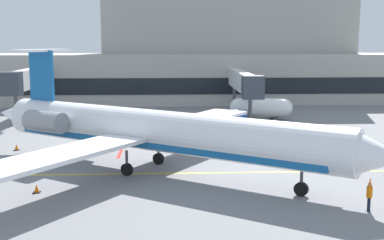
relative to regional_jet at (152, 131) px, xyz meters
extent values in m
cube|color=slate|center=(4.45, -2.59, -3.16)|extent=(120.00, 120.00, 0.10)
cube|color=yellow|center=(4.45, -0.74, -3.11)|extent=(108.00, 0.24, 0.01)
cube|color=red|center=(-3.03, 8.18, -3.11)|extent=(0.30, 8.00, 0.01)
cube|color=#ADA89E|center=(6.03, 43.46, 0.70)|extent=(67.77, 12.09, 7.63)
cube|color=#9F9A91|center=(11.20, 46.48, 10.28)|extent=(40.51, 8.46, 11.51)
cube|color=black|center=(6.03, 37.36, -0.07)|extent=(65.06, 0.12, 2.44)
cube|color=silver|center=(-16.50, 29.26, 1.86)|extent=(1.40, 16.30, 2.40)
cube|color=#2D333D|center=(-16.50, 20.21, 1.86)|extent=(2.40, 2.00, 2.64)
cylinder|color=#4C4C51|center=(-16.50, 35.91, -1.23)|extent=(0.44, 0.44, 3.77)
cylinder|color=#4C4C51|center=(-16.50, 21.91, -1.23)|extent=(0.44, 0.44, 3.77)
cube|color=silver|center=(10.90, 29.04, 1.38)|extent=(1.40, 16.74, 2.40)
cube|color=#2D333D|center=(10.90, 19.77, 1.38)|extent=(2.40, 2.00, 2.64)
cylinder|color=#4C4C51|center=(10.90, 35.91, -1.47)|extent=(0.44, 0.44, 3.29)
cylinder|color=#4C4C51|center=(10.90, 21.47, -1.47)|extent=(0.44, 0.44, 3.29)
cylinder|color=white|center=(0.49, -0.34, 0.05)|extent=(25.79, 19.07, 3.05)
cube|color=#145999|center=(0.49, -0.34, -0.79)|extent=(23.21, 17.16, 0.55)
cone|color=white|center=(13.40, -9.22, 0.05)|extent=(4.46, 4.37, 2.99)
cone|color=white|center=(-12.67, 8.72, 0.05)|extent=(4.74, 4.39, 2.59)
cube|color=white|center=(3.73, 7.43, -0.41)|extent=(10.55, 13.08, 0.28)
cube|color=white|center=(-5.61, -6.14, -0.41)|extent=(10.55, 13.08, 0.28)
cylinder|color=gray|center=(-5.84, 6.94, 0.28)|extent=(3.97, 3.46, 1.68)
cylinder|color=gray|center=(-8.57, 2.97, 0.28)|extent=(3.97, 3.46, 1.68)
cube|color=#145999|center=(-9.61, 6.61, 3.70)|extent=(2.40, 1.76, 4.25)
cube|color=white|center=(-9.61, 6.61, 5.82)|extent=(4.53, 5.23, 0.20)
cylinder|color=#3F3F44|center=(9.64, -6.63, -1.84)|extent=(0.20, 0.20, 1.19)
cylinder|color=black|center=(9.64, -6.63, -2.66)|extent=(0.94, 0.80, 0.90)
cylinder|color=#3F3F44|center=(0.42, 2.12, -1.84)|extent=(0.20, 0.20, 1.19)
cylinder|color=black|center=(0.42, 2.12, -2.66)|extent=(0.94, 0.80, 0.90)
cylinder|color=#3F3F44|center=(-1.83, -1.15, -1.84)|extent=(0.20, 0.20, 1.19)
cylinder|color=black|center=(-1.83, -1.15, -2.66)|extent=(0.94, 0.80, 0.90)
cube|color=#1E4CB2|center=(8.27, 18.79, -2.52)|extent=(3.63, 3.73, 0.50)
cube|color=#1A4197|center=(8.94, 18.08, -1.66)|extent=(2.08, 2.07, 1.23)
cylinder|color=black|center=(9.73, 18.48, -2.76)|extent=(0.68, 0.70, 0.70)
cylinder|color=black|center=(8.47, 17.31, -2.76)|extent=(0.68, 0.70, 0.70)
cylinder|color=black|center=(8.06, 20.27, -2.76)|extent=(0.68, 0.70, 0.70)
cylinder|color=black|center=(6.81, 19.10, -2.76)|extent=(0.68, 0.70, 0.70)
cube|color=silver|center=(5.30, 11.55, -2.47)|extent=(3.68, 3.93, 0.59)
cube|color=#B8B1A9|center=(4.62, 12.35, -1.71)|extent=(2.11, 2.11, 0.94)
cylinder|color=black|center=(3.82, 12.01, -2.76)|extent=(0.66, 0.72, 0.70)
cylinder|color=black|center=(5.10, 13.09, -2.76)|extent=(0.66, 0.72, 0.70)
cylinder|color=black|center=(5.50, 10.01, -2.76)|extent=(0.66, 0.72, 0.70)
cylinder|color=black|center=(6.78, 11.09, -2.76)|extent=(0.66, 0.72, 0.70)
cylinder|color=white|center=(12.75, 24.43, -1.59)|extent=(5.82, 3.30, 2.34)
sphere|color=white|center=(15.45, 23.93, -1.59)|extent=(2.30, 2.30, 2.30)
sphere|color=white|center=(10.06, 24.93, -1.59)|extent=(2.30, 2.30, 2.30)
cube|color=#59595B|center=(11.11, 24.43, -2.94)|extent=(0.60, 2.11, 0.35)
cube|color=#59595B|center=(14.40, 24.43, -2.94)|extent=(0.60, 2.11, 0.35)
cylinder|color=#191E33|center=(12.77, -9.73, -2.71)|extent=(0.18, 0.18, 0.81)
cylinder|color=#191E33|center=(12.86, -9.55, -2.71)|extent=(0.18, 0.18, 0.81)
cylinder|color=orange|center=(12.81, -9.64, -1.98)|extent=(0.34, 0.34, 0.65)
sphere|color=tan|center=(12.81, -9.64, -1.53)|extent=(0.24, 0.24, 0.24)
cylinder|color=orange|center=(12.72, -9.84, -1.59)|extent=(0.25, 0.39, 0.50)
cylinder|color=#F2590C|center=(12.72, -9.84, -1.37)|extent=(0.06, 0.06, 0.28)
cylinder|color=orange|center=(12.91, -9.44, -1.59)|extent=(0.25, 0.39, 0.50)
cylinder|color=#F2590C|center=(12.91, -9.44, -1.37)|extent=(0.06, 0.06, 0.28)
cone|color=orange|center=(-12.47, 7.95, -2.84)|extent=(0.36, 0.36, 0.55)
cube|color=black|center=(-12.47, 7.95, -3.09)|extent=(0.47, 0.47, 0.04)
cone|color=orange|center=(7.70, 4.83, -2.84)|extent=(0.36, 0.36, 0.55)
cube|color=black|center=(7.70, 4.83, -3.09)|extent=(0.47, 0.47, 0.04)
cone|color=orange|center=(8.68, 1.99, -2.84)|extent=(0.36, 0.36, 0.55)
cube|color=black|center=(8.68, 1.99, -3.09)|extent=(0.47, 0.47, 0.04)
cone|color=orange|center=(-7.37, -5.10, -2.84)|extent=(0.36, 0.36, 0.55)
cube|color=black|center=(-7.37, -5.10, -3.09)|extent=(0.47, 0.47, 0.04)
camera|label=1|loc=(1.23, -37.25, 6.71)|focal=47.25mm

